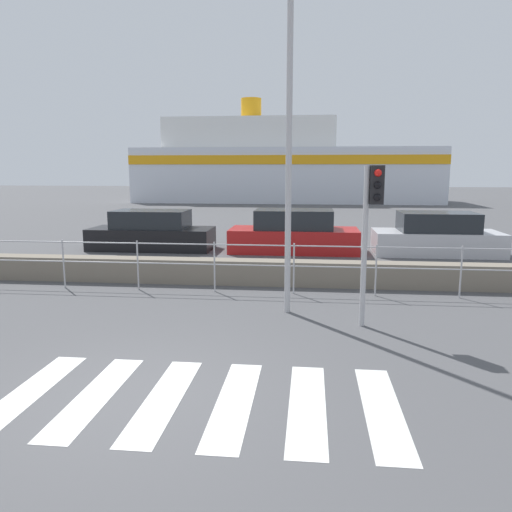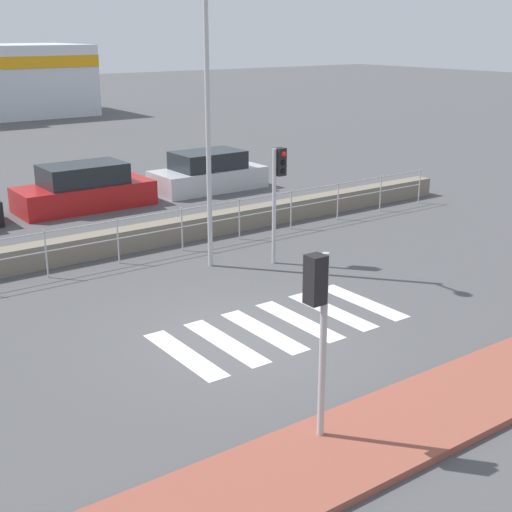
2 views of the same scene
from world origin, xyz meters
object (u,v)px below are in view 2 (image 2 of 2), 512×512
streetlamp (212,102)px  parked_car_silver (208,173)px  traffic_light_near (318,308)px  traffic_light_far (278,180)px  parked_car_red (84,190)px

streetlamp → parked_car_silver: streetlamp is taller
traffic_light_near → traffic_light_far: 8.35m
parked_car_red → traffic_light_near: bearing=-101.2°
traffic_light_far → streetlamp: bearing=159.0°
streetlamp → parked_car_red: (-0.13, 7.75, -3.45)m
parked_car_red → parked_car_silver: bearing=-0.0°
traffic_light_far → parked_car_silver: bearing=69.0°
parked_car_red → streetlamp: bearing=-89.1°
streetlamp → parked_car_red: bearing=90.9°
traffic_light_near → parked_car_silver: traffic_light_near is taller
traffic_light_far → streetlamp: (-1.52, 0.58, 1.93)m
traffic_light_near → traffic_light_far: (4.66, 6.92, 0.04)m
streetlamp → parked_car_silver: (4.71, 7.75, -3.47)m
traffic_light_near → parked_car_silver: (7.85, 15.25, -1.49)m
traffic_light_far → streetlamp: streetlamp is taller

